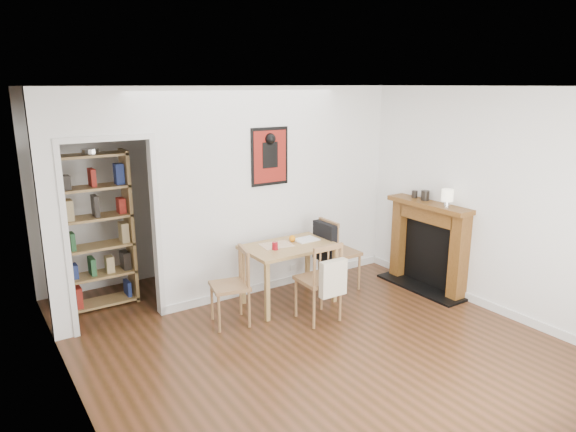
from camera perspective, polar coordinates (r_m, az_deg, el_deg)
ground at (r=5.64m, az=1.81°, el=-13.23°), size 5.20×5.20×0.00m
room_shell at (r=6.33m, az=-4.38°, el=2.35°), size 5.20×5.20×5.20m
dining_table at (r=6.20m, az=0.10°, el=-4.06°), size 1.09×0.69×0.74m
chair_left at (r=5.78m, az=-6.50°, el=-7.84°), size 0.52×0.52×0.88m
chair_right at (r=6.72m, az=5.60°, el=-4.04°), size 0.55×0.48×0.96m
chair_front at (r=5.84m, az=3.46°, el=-7.12°), size 0.48×0.54×0.94m
bookshelf at (r=6.47m, az=-20.40°, el=-1.67°), size 0.79×0.32×1.87m
fireplace at (r=6.94m, az=15.36°, el=-2.85°), size 0.45×1.25×1.16m
red_glass at (r=6.00m, az=-1.46°, el=-3.35°), size 0.07×0.07×0.09m
orange_fruit at (r=6.30m, az=0.48°, el=-2.52°), size 0.08×0.08×0.08m
placemat at (r=6.18m, az=-1.28°, el=-3.24°), size 0.41×0.33×0.00m
notebook at (r=6.38m, az=2.01°, el=-2.64°), size 0.30×0.22×0.01m
mantel_lamp at (r=6.51m, az=17.28°, el=2.10°), size 0.14×0.14×0.23m
ceramic_jar_a at (r=6.86m, az=14.99°, el=2.22°), size 0.11×0.11×0.13m
ceramic_jar_b at (r=6.99m, az=13.89°, el=2.37°), size 0.08×0.08×0.10m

